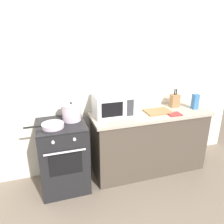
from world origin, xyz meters
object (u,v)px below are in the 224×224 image
stock_pot (72,112)px  knife_block (175,100)px  stove (63,156)px  oven_mitt (175,114)px  pasta_box (195,102)px  microwave (113,105)px  cutting_board (158,112)px  frying_pan (52,125)px

stock_pot → knife_block: (1.55, 0.06, -0.01)m
stove → oven_mitt: oven_mitt is taller
stove → pasta_box: bearing=-0.9°
microwave → cutting_board: bearing=-6.9°
stock_pot → frying_pan: stock_pot is taller
frying_pan → knife_block: 1.82m
knife_block → oven_mitt: size_ratio=1.54×
frying_pan → pasta_box: 2.05m
microwave → knife_block: 1.00m
cutting_board → stock_pot: bearing=176.4°
cutting_board → knife_block: (0.35, 0.14, 0.09)m
frying_pan → cutting_board: (1.46, 0.08, -0.02)m
stock_pot → frying_pan: 0.31m
frying_pan → pasta_box: size_ratio=2.12×
stock_pot → frying_pan: bearing=-148.6°
microwave → frying_pan: bearing=-168.9°
knife_block → stock_pot: bearing=-177.6°
frying_pan → microwave: microwave is taller
oven_mitt → cutting_board: bearing=136.9°
stove → pasta_box: (1.94, -0.03, 0.57)m
frying_pan → stock_pot: bearing=31.4°
frying_pan → oven_mitt: size_ratio=2.59×
stove → frying_pan: (-0.10, -0.08, 0.48)m
stove → stock_pot: 0.60m
frying_pan → pasta_box: bearing=1.4°
stock_pot → pasta_box: 1.79m
stove → microwave: bearing=6.4°
oven_mitt → microwave: bearing=163.8°
stock_pot → cutting_board: (1.20, -0.08, -0.10)m
stock_pot → microwave: microwave is taller
pasta_box → oven_mitt: 0.45m
oven_mitt → pasta_box: bearing=17.3°
frying_pan → microwave: 0.83m
cutting_board → stove: bearing=-180.0°
stock_pot → cutting_board: 1.21m
frying_pan → cutting_board: size_ratio=1.29×
stove → pasta_box: pasta_box is taller
stove → pasta_box: 2.02m
stove → knife_block: knife_block is taller
oven_mitt → stove: bearing=174.0°
frying_pan → cutting_board: 1.46m
stock_pot → oven_mitt: 1.39m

